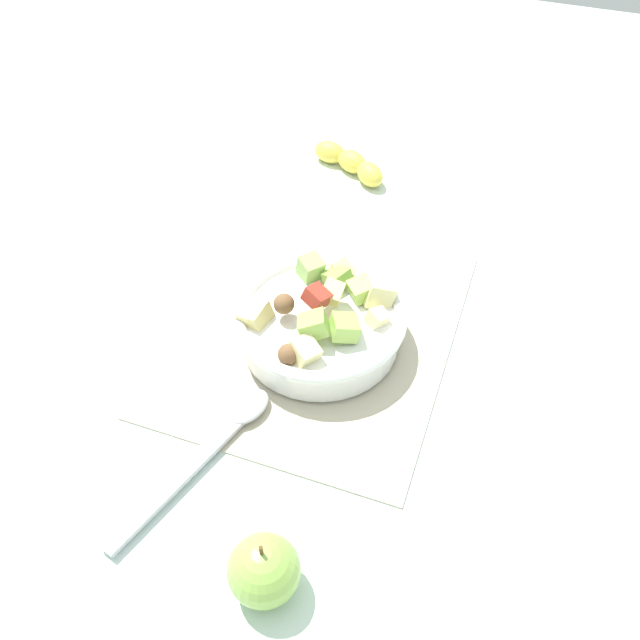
{
  "coord_description": "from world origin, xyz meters",
  "views": [
    {
      "loc": [
        -0.57,
        -0.21,
        0.65
      ],
      "look_at": [
        -0.02,
        -0.01,
        0.04
      ],
      "focal_mm": 38.5,
      "sensor_mm": 36.0,
      "label": 1
    }
  ],
  "objects_px": {
    "serving_spoon": "(217,440)",
    "banana_whole": "(350,162)",
    "whole_apple": "(264,570)",
    "salad_bowl": "(320,322)"
  },
  "relations": [
    {
      "from": "serving_spoon",
      "to": "banana_whole",
      "type": "distance_m",
      "value": 0.57
    },
    {
      "from": "serving_spoon",
      "to": "whole_apple",
      "type": "bearing_deg",
      "value": -138.84
    },
    {
      "from": "whole_apple",
      "to": "salad_bowl",
      "type": "bearing_deg",
      "value": 10.18
    },
    {
      "from": "salad_bowl",
      "to": "banana_whole",
      "type": "xyz_separation_m",
      "value": [
        0.38,
        0.08,
        -0.02
      ]
    },
    {
      "from": "whole_apple",
      "to": "serving_spoon",
      "type": "bearing_deg",
      "value": 41.16
    },
    {
      "from": "serving_spoon",
      "to": "whole_apple",
      "type": "height_order",
      "value": "whole_apple"
    },
    {
      "from": "banana_whole",
      "to": "whole_apple",
      "type": "bearing_deg",
      "value": -168.64
    },
    {
      "from": "salad_bowl",
      "to": "serving_spoon",
      "type": "bearing_deg",
      "value": 163.03
    },
    {
      "from": "salad_bowl",
      "to": "banana_whole",
      "type": "bearing_deg",
      "value": 12.32
    },
    {
      "from": "whole_apple",
      "to": "banana_whole",
      "type": "bearing_deg",
      "value": 11.36
    }
  ]
}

